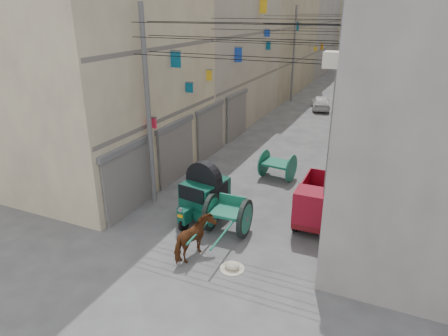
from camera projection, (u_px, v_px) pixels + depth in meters
The scene contains 18 objects.
ground at pixel (144, 315), 10.84m from camera, with size 140.00×140.00×0.00m, color #454547.
building_row_left at pixel (269, 22), 40.36m from camera, with size 8.00×62.00×14.00m.
building_row_right at pixel (446, 24), 34.28m from camera, with size 8.00×62.00×14.00m.
end_cap_building at pixel (378, 17), 64.28m from camera, with size 22.00×10.00×13.00m, color tan.
shutters_left at pixel (195, 139), 20.56m from camera, with size 0.18×14.40×2.88m.
signboards at pixel (319, 75), 27.90m from camera, with size 8.22×40.52×5.67m.
ac_units at pixel (354, 19), 13.17m from camera, with size 0.70×6.55×3.35m.
utility_poles at pixel (304, 76), 23.74m from camera, with size 7.40×22.20×8.00m.
overhead_cables at pixel (296, 29), 20.51m from camera, with size 7.40×22.52×1.12m.
auto_rickshaw at pixel (204, 193), 15.59m from camera, with size 1.73×2.63×1.80m.
tonga_cart at pixel (228, 215), 14.58m from camera, with size 1.56×3.20×1.43m.
mini_truck at pixel (317, 206), 15.01m from camera, with size 1.46×3.15×1.76m.
second_cart at pixel (278, 165), 19.32m from camera, with size 1.65×1.50×1.33m.
feed_sack at pixel (232, 265), 12.73m from camera, with size 0.49×0.40×0.25m, color beige.
horse at pixel (194, 239), 13.13m from camera, with size 0.75×1.65×1.39m, color #622917.
distant_car_white at pixel (321, 102), 32.70m from camera, with size 1.36×3.37×1.15m, color silver.
distant_car_grey at pixel (345, 110), 30.32m from camera, with size 1.22×3.51×1.16m, color #4D514E.
distant_car_green at pixel (346, 80), 42.79m from camera, with size 1.62×3.99×1.16m, color #21614D.
Camera 1 is at (5.51, -6.92, 7.76)m, focal length 32.00 mm.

